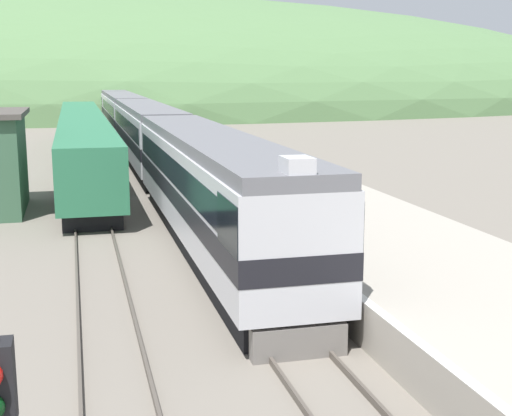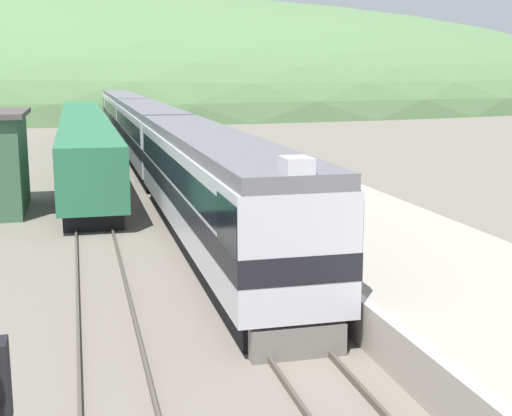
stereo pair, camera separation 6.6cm
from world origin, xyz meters
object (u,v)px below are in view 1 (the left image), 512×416
at_px(carriage_third, 123,114).
at_px(siding_train, 83,140).
at_px(express_train_lead_car, 211,187).
at_px(carriage_second, 147,134).
at_px(carriage_fourth, 111,104).

bearing_deg(carriage_third, siding_train, -101.33).
height_order(carriage_third, siding_train, carriage_third).
relative_size(express_train_lead_car, carriage_third, 1.00).
distance_m(express_train_lead_car, carriage_second, 22.97).
height_order(carriage_second, carriage_third, same).
distance_m(carriage_second, carriage_third, 22.70).
distance_m(carriage_fourth, siding_train, 43.74).
relative_size(carriage_second, siding_train, 0.50).
height_order(express_train_lead_car, carriage_third, express_train_lead_car).
height_order(carriage_fourth, siding_train, carriage_fourth).
distance_m(carriage_third, carriage_fourth, 22.70).
bearing_deg(siding_train, express_train_lead_car, -80.45).
bearing_deg(siding_train, carriage_fourth, 84.52).
xyz_separation_m(carriage_second, siding_train, (-4.18, 1.86, -0.48)).
distance_m(express_train_lead_car, carriage_third, 45.67).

